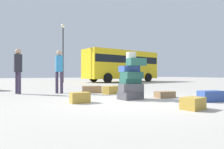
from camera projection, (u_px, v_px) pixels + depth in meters
name	position (u px, v px, depth m)	size (l,w,h in m)	color
ground_plane	(129.00, 101.00, 5.61)	(80.00, 80.00, 0.00)	#ADA89E
suitcase_tower	(131.00, 80.00, 6.11)	(0.75, 0.71, 1.46)	#4C4C51
suitcase_brown_left_side	(165.00, 95.00, 6.50)	(0.63, 0.36, 0.21)	olive
suitcase_tan_right_side	(193.00, 103.00, 4.35)	(0.52, 0.36, 0.27)	#B28C33
suitcase_navy_behind_tower	(210.00, 96.00, 5.59)	(0.67, 0.34, 0.31)	#334F99
suitcase_tan_foreground_near	(80.00, 98.00, 5.33)	(0.50, 0.31, 0.29)	#B28C33
suitcase_brown_foreground_far	(92.00, 89.00, 8.29)	(0.79, 0.42, 0.28)	olive
suitcase_tan_white_trunk	(111.00, 90.00, 7.82)	(0.68, 0.35, 0.31)	#B28C33
person_bearded_onlooker	(18.00, 67.00, 7.75)	(0.30, 0.32, 1.78)	#3F334C
person_tourist_with_camera	(59.00, 68.00, 7.99)	(0.30, 0.30, 1.75)	#3F334C
parked_bus	(122.00, 64.00, 20.37)	(8.35, 3.75, 3.15)	yellow
lamp_post	(63.00, 44.00, 18.38)	(0.36, 0.36, 5.48)	#333338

